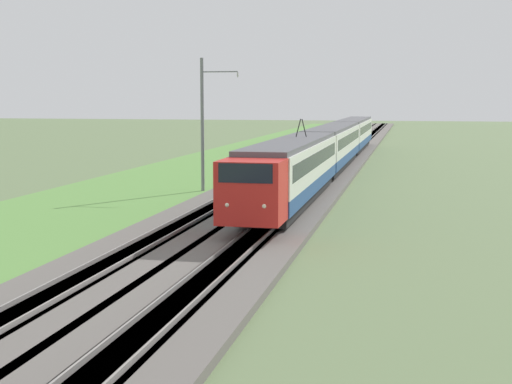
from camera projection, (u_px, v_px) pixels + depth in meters
ballast_main at (269, 178)px, 54.25m from camera, size 240.00×4.40×0.30m
ballast_adjacent at (322, 180)px, 53.40m from camera, size 240.00×4.40×0.30m
track_main at (269, 178)px, 54.25m from camera, size 240.00×1.57×0.45m
track_adjacent at (322, 180)px, 53.40m from camera, size 240.00×1.57×0.45m
grass_verge at (182, 177)px, 55.74m from camera, size 240.00×12.61×0.12m
passenger_train at (334, 144)px, 60.63m from camera, size 65.31×2.83×4.98m
catenary_mast_mid at (203, 124)px, 46.63m from camera, size 0.22×2.56×8.81m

